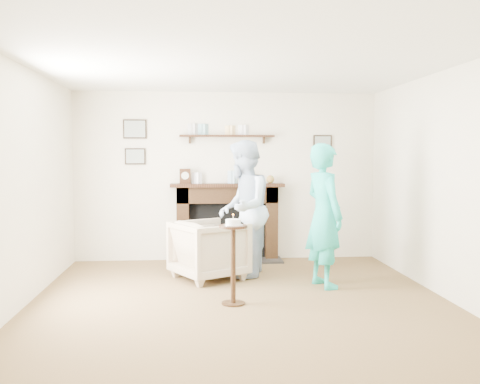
% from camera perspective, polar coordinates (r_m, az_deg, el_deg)
% --- Properties ---
extents(ground, '(5.00, 5.00, 0.00)m').
position_cam_1_polar(ground, '(5.72, 0.17, -11.96)').
color(ground, brown).
rests_on(ground, ground).
extents(room_shell, '(4.54, 5.02, 2.52)m').
position_cam_1_polar(room_shell, '(6.19, -0.41, 4.46)').
color(room_shell, '#F2ECCE').
rests_on(room_shell, ground).
extents(armchair, '(1.10, 1.10, 0.74)m').
position_cam_1_polar(armchair, '(6.89, -3.26, -9.21)').
color(armchair, tan).
rests_on(armchair, ground).
extents(man, '(0.83, 0.97, 1.76)m').
position_cam_1_polar(man, '(7.01, 0.32, -8.98)').
color(man, silver).
rests_on(man, ground).
extents(woman, '(0.58, 0.72, 1.71)m').
position_cam_1_polar(woman, '(6.58, 8.88, -9.89)').
color(woman, '#20B5B5').
rests_on(woman, ground).
extents(pedestal_table, '(0.30, 0.30, 0.96)m').
position_cam_1_polar(pedestal_table, '(5.63, -0.73, -6.06)').
color(pedestal_table, black).
rests_on(pedestal_table, ground).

